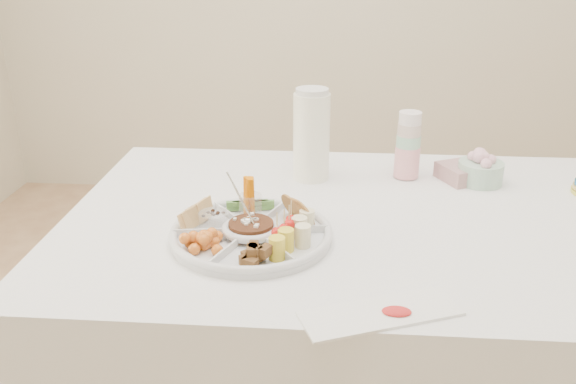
{
  "coord_description": "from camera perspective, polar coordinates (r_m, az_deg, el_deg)",
  "views": [
    {
      "loc": [
        -0.07,
        -1.44,
        1.42
      ],
      "look_at": [
        -0.18,
        -0.06,
        0.84
      ],
      "focal_mm": 38.0,
      "sensor_mm": 36.0,
      "label": 1
    }
  ],
  "objects": [
    {
      "name": "napkin_stack",
      "position": [
        1.89,
        16.25,
        1.8
      ],
      "size": [
        0.18,
        0.17,
        0.05
      ],
      "primitive_type": "cube",
      "rotation": [
        0.0,
        0.0,
        0.45
      ],
      "color": "tan",
      "rests_on": "dining_table"
    },
    {
      "name": "placemat",
      "position": [
        1.2,
        8.66,
        -11.17
      ],
      "size": [
        0.32,
        0.21,
        0.01
      ],
      "primitive_type": "cube",
      "rotation": [
        0.0,
        0.0,
        0.38
      ],
      "color": "white",
      "rests_on": "dining_table"
    },
    {
      "name": "flower_bowl",
      "position": [
        1.86,
        17.6,
        2.21
      ],
      "size": [
        0.14,
        0.14,
        0.1
      ],
      "primitive_type": "cylinder",
      "rotation": [
        0.0,
        0.0,
        -0.1
      ],
      "color": "silver",
      "rests_on": "dining_table"
    },
    {
      "name": "cherries",
      "position": [
        1.39,
        -8.1,
        -4.48
      ],
      "size": [
        0.14,
        0.14,
        0.05
      ],
      "primitive_type": null,
      "rotation": [
        0.0,
        0.0,
        0.15
      ],
      "color": "#F9AA42",
      "rests_on": "party_tray"
    },
    {
      "name": "tortillas",
      "position": [
        1.5,
        0.78,
        -1.74
      ],
      "size": [
        0.12,
        0.12,
        0.06
      ],
      "primitive_type": null,
      "rotation": [
        0.0,
        0.0,
        0.15
      ],
      "color": "#9E6731",
      "rests_on": "party_tray"
    },
    {
      "name": "carrot_cucumber",
      "position": [
        1.55,
        -3.57,
        -0.2
      ],
      "size": [
        0.13,
        0.13,
        0.1
      ],
      "primitive_type": null,
      "rotation": [
        0.0,
        0.0,
        0.15
      ],
      "color": "orange",
      "rests_on": "party_tray"
    },
    {
      "name": "bean_dip",
      "position": [
        1.45,
        -3.47,
        -3.43
      ],
      "size": [
        0.12,
        0.12,
        0.04
      ],
      "primitive_type": "cylinder",
      "rotation": [
        0.0,
        0.0,
        0.15
      ],
      "color": "black",
      "rests_on": "party_tray"
    },
    {
      "name": "thermos",
      "position": [
        1.79,
        2.21,
        5.48
      ],
      "size": [
        0.11,
        0.11,
        0.28
      ],
      "primitive_type": "cylinder",
      "rotation": [
        0.0,
        0.0,
        0.01
      ],
      "color": "white",
      "rests_on": "dining_table"
    },
    {
      "name": "cup_stack",
      "position": [
        1.84,
        11.18,
        4.38
      ],
      "size": [
        0.08,
        0.08,
        0.21
      ],
      "primitive_type": "cylinder",
      "rotation": [
        0.0,
        0.0,
        0.14
      ],
      "color": "silver",
      "rests_on": "dining_table"
    },
    {
      "name": "banana_tomato",
      "position": [
        1.38,
        1.22,
        -3.38
      ],
      "size": [
        0.13,
        0.13,
        0.1
      ],
      "primitive_type": null,
      "rotation": [
        0.0,
        0.0,
        0.15
      ],
      "color": "#EBE165",
      "rests_on": "party_tray"
    },
    {
      "name": "dining_table",
      "position": [
        1.78,
        6.1,
        -13.38
      ],
      "size": [
        1.52,
        1.02,
        0.76
      ],
      "primitive_type": "cube",
      "color": "white",
      "rests_on": "floor"
    },
    {
      "name": "pita_raisins",
      "position": [
        1.5,
        -7.81,
        -1.97
      ],
      "size": [
        0.11,
        0.11,
        0.05
      ],
      "primitive_type": null,
      "rotation": [
        0.0,
        0.0,
        0.15
      ],
      "color": "tan",
      "rests_on": "party_tray"
    },
    {
      "name": "granola_chunks",
      "position": [
        1.33,
        -3.41,
        -5.64
      ],
      "size": [
        0.1,
        0.1,
        0.04
      ],
      "primitive_type": null,
      "rotation": [
        0.0,
        0.0,
        0.15
      ],
      "color": "#523622",
      "rests_on": "party_tray"
    },
    {
      "name": "party_tray",
      "position": [
        1.45,
        -3.47,
        -3.69
      ],
      "size": [
        0.43,
        0.43,
        0.04
      ],
      "primitive_type": "cylinder",
      "rotation": [
        0.0,
        0.0,
        0.15
      ],
      "color": "silver",
      "rests_on": "dining_table"
    }
  ]
}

